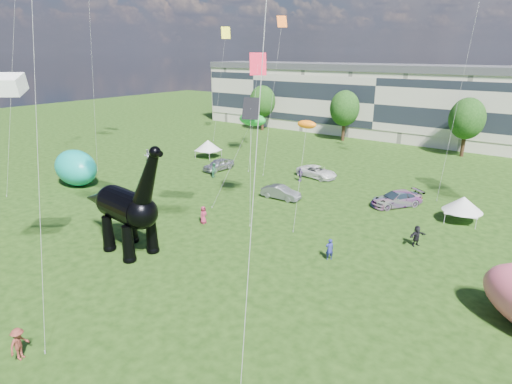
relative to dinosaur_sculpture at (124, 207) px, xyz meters
The scene contains 14 objects.
ground 7.35m from the dinosaur_sculpture, 16.92° to the right, with size 220.00×220.00×0.00m, color #16330C.
terrace_row 60.22m from the dinosaur_sculpture, 91.80° to the left, with size 78.00×11.00×12.00m, color beige.
tree_far_left 56.51m from the dinosaur_sculpture, 115.04° to the left, with size 5.20×5.20×9.44m.
tree_mid_left 51.55m from the dinosaur_sculpture, 96.57° to the left, with size 5.20×5.20×9.44m.
tree_mid_right 53.12m from the dinosaur_sculpture, 74.58° to the left, with size 5.20×5.20×9.44m.
dinosaur_sculpture is the anchor object (origin of this frame).
car_silver 24.99m from the dinosaur_sculpture, 114.51° to the left, with size 1.88×4.67×1.59m, color silver.
car_grey 18.44m from the dinosaur_sculpture, 80.49° to the left, with size 1.53×4.39×1.44m, color slate.
car_white 27.82m from the dinosaur_sculpture, 85.73° to the left, with size 2.47×5.35×1.49m, color white.
car_dark 27.29m from the dinosaur_sculpture, 59.16° to the left, with size 2.25×5.52×1.60m, color #595960.
gazebo_near 30.60m from the dinosaur_sculpture, 48.23° to the left, with size 4.08×4.08×2.51m.
gazebo_left 31.90m from the dinosaur_sculpture, 121.23° to the left, with size 4.04×4.04×2.67m.
inflatable_teal 20.98m from the dinosaur_sculpture, 159.23° to the left, with size 6.80×4.25×4.25m, color #0DA797.
visitors 13.42m from the dinosaur_sculpture, 75.45° to the left, with size 49.15×46.95×1.89m.
Camera 1 is at (21.47, -17.16, 15.45)m, focal length 30.00 mm.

